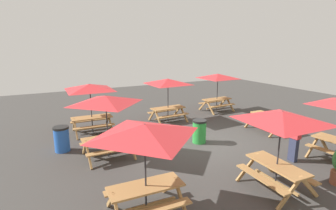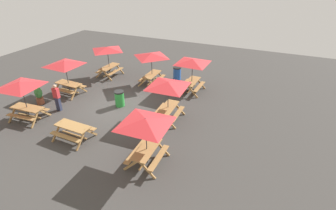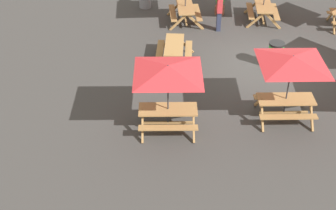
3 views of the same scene
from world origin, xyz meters
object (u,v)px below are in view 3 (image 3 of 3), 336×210
at_px(picnic_table_2, 292,65).
at_px(potted_plant_0, 220,2).
at_px(trash_bin_green, 275,54).
at_px(picnic_table_0, 168,75).
at_px(person_standing, 219,11).
at_px(picnic_table_7, 174,49).

bearing_deg(picnic_table_2, potted_plant_0, 98.46).
relative_size(picnic_table_2, trash_bin_green, 2.88).
relative_size(picnic_table_0, picnic_table_2, 1.00).
bearing_deg(potted_plant_0, picnic_table_2, -79.02).
bearing_deg(potted_plant_0, picnic_table_0, -103.98).
height_order(picnic_table_2, trash_bin_green, picnic_table_2).
relative_size(trash_bin_green, person_standing, 0.59).
bearing_deg(trash_bin_green, potted_plant_0, 110.92).
distance_m(picnic_table_7, trash_bin_green, 3.83).
height_order(picnic_table_2, person_standing, picnic_table_2).
bearing_deg(potted_plant_0, person_standing, -95.39).
xyz_separation_m(picnic_table_0, potted_plant_0, (2.16, 8.67, -1.41)).
height_order(picnic_table_2, potted_plant_0, picnic_table_2).
xyz_separation_m(picnic_table_2, trash_bin_green, (0.23, 3.34, -1.49)).
relative_size(picnic_table_2, person_standing, 1.69).
bearing_deg(person_standing, trash_bin_green, 31.89).
relative_size(potted_plant_0, person_standing, 0.68).
relative_size(picnic_table_0, person_standing, 1.69).
distance_m(picnic_table_0, trash_bin_green, 5.81).
distance_m(picnic_table_0, picnic_table_2, 3.77).
xyz_separation_m(picnic_table_0, trash_bin_green, (3.95, 3.99, -1.49)).
xyz_separation_m(picnic_table_7, person_standing, (1.88, 2.81, 0.32)).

